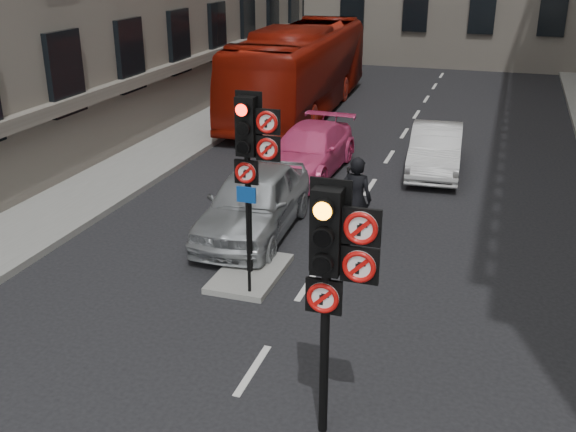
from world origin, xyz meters
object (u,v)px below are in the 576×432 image
Objects in this scene: car_white at (436,149)px; car_pink at (309,150)px; info_sign at (248,225)px; car_silver at (254,202)px; signal_near at (333,260)px; bus_red at (300,69)px; motorcyclist at (356,199)px; motorcycle at (346,193)px; signal_far at (251,146)px.

car_white is 0.88× the size of car_pink.
info_sign reaches higher than car_pink.
car_silver is at bearing -87.08° from car_pink.
info_sign is at bearing 126.80° from signal_near.
signal_near is 19.12m from bus_red.
signal_near is 7.18m from car_silver.
car_pink is 0.39× the size of bus_red.
info_sign is at bearing -109.08° from car_white.
bus_red reaches higher than motorcyclist.
motorcycle is 1.60m from motorcyclist.
car_silver is 2.31m from motorcyclist.
motorcycle is at bearing -56.02° from car_pink.
motorcycle is at bearing -69.07° from bus_red.
car_white is at bearing 57.42° from car_silver.
car_white is 0.34× the size of bus_red.
car_silver is 2.33× the size of motorcyclist.
signal_near is 1.85× the size of motorcyclist.
bus_red is (-3.39, 14.13, -1.04)m from signal_far.
car_silver is 2.15× the size of info_sign.
signal_far is at bearing -107.17° from motorcycle.
signal_near is at bearing -63.62° from car_silver.
motorcyclist is at bearing -72.31° from motorcycle.
motorcycle is (1.79, -2.85, -0.13)m from car_pink.
car_white is (2.61, 7.96, -2.03)m from signal_far.
signal_far is 1.97× the size of motorcycle.
bus_red is 11.19m from motorcycle.
car_silver is at bearing 110.43° from signal_far.
motorcyclist is 0.93× the size of info_sign.
motorcycle is (4.32, -10.26, -1.12)m from bus_red.
info_sign reaches higher than car_silver.
signal_far reaches higher than info_sign.
motorcyclist is at bearing -59.40° from car_pink.
signal_far is at bearing -78.43° from bus_red.
info_sign is at bearing -73.78° from car_silver.
signal_near reaches higher than car_pink.
signal_near is 6.73m from motorcyclist.
car_silver is at bearing -123.71° from car_white.
signal_near is at bearing -73.63° from bus_red.
signal_near reaches higher than motorcyclist.
bus_red is (-5.99, 18.13, -0.92)m from signal_near.
bus_red reaches higher than car_pink.
car_silver is 12.37m from bus_red.
car_pink is at bearing 97.26° from signal_far.
info_sign is at bearing -75.22° from signal_far.
signal_far is at bearing 63.25° from motorcyclist.
signal_near is 0.77× the size of car_pink.
car_white reaches higher than motorcycle.
bus_red reaches higher than motorcycle.
car_pink is 2.40× the size of motorcyclist.
car_white is at bearing -96.61° from motorcyclist.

